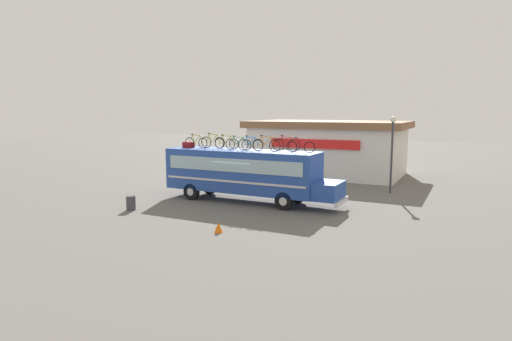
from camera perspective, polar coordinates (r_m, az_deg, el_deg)
ground_plane at (r=26.03m, az=-1.92°, el=-4.08°), size 120.00×120.00×0.00m
bus at (r=25.59m, az=-1.43°, el=-0.19°), size 10.97×2.43×3.10m
luggage_bag_1 at (r=27.63m, az=-8.95°, el=3.40°), size 0.64×0.48×0.36m
rooftop_bicycle_1 at (r=27.19m, az=-7.97°, el=3.75°), size 1.68×0.44×0.88m
rooftop_bicycle_2 at (r=26.86m, az=-5.76°, el=3.80°), size 1.71×0.44×0.96m
rooftop_bicycle_3 at (r=26.36m, az=-3.96°, el=3.68°), size 1.68×0.44×0.88m
rooftop_bicycle_4 at (r=25.57m, az=-2.39°, el=3.54°), size 1.74×0.44×0.86m
rooftop_bicycle_5 at (r=25.04m, az=-0.73°, el=3.49°), size 1.64×0.44×0.90m
rooftop_bicycle_6 at (r=24.64m, az=1.36°, el=3.45°), size 1.78×0.44×0.94m
rooftop_bicycle_7 at (r=24.63m, az=4.03°, el=3.43°), size 1.67×0.44×0.94m
rooftop_bicycle_8 at (r=23.97m, az=5.92°, el=3.22°), size 1.69×0.44×0.86m
roadside_building at (r=37.27m, az=9.61°, el=3.06°), size 12.91×8.03×4.56m
trash_bin at (r=24.61m, az=-16.29°, el=-4.16°), size 0.50×0.50×0.79m
traffic_cone at (r=19.46m, az=-5.01°, el=-7.54°), size 0.38×0.38×0.47m
street_lamp at (r=29.46m, az=17.65°, el=3.51°), size 0.39×0.39×5.07m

